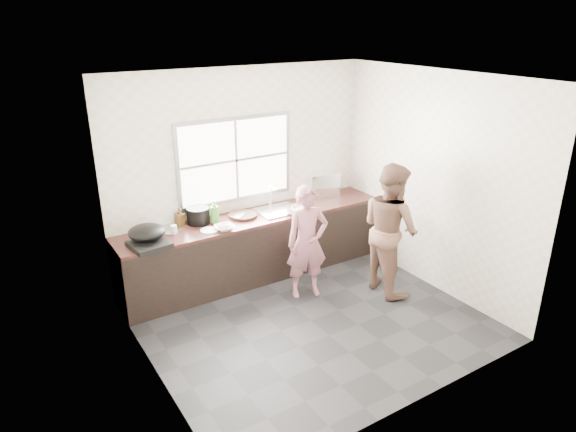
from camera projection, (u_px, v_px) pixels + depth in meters
floor at (311, 321)px, 5.89m from camera, size 3.60×3.20×0.01m
ceiling at (315, 78)px, 4.90m from camera, size 3.60×3.20×0.01m
wall_back at (242, 173)px, 6.66m from camera, size 3.60×0.01×2.70m
wall_left at (144, 249)px, 4.49m from camera, size 0.01×3.20×2.70m
wall_right at (434, 183)px, 6.29m from camera, size 0.01×3.20×2.70m
wall_front at (427, 270)px, 4.13m from camera, size 3.60×0.01×2.70m
cabinet at (256, 248)px, 6.75m from camera, size 3.60×0.62×0.82m
countertop at (255, 217)px, 6.59m from camera, size 3.60×0.64×0.04m
sink at (278, 210)px, 6.76m from camera, size 0.55×0.45×0.02m
faucet at (270, 196)px, 6.86m from camera, size 0.02×0.02×0.30m
window_frame at (235, 160)px, 6.52m from camera, size 1.60×0.05×1.10m
window_glazing at (236, 160)px, 6.50m from camera, size 1.50×0.01×1.00m
woman at (307, 246)px, 6.21m from camera, size 0.55×0.44×1.32m
person_side at (390, 228)px, 6.29m from camera, size 0.69×0.85×1.65m
cutting_board at (243, 216)px, 6.55m from camera, size 0.45×0.45×0.04m
cleaver at (239, 215)px, 6.49m from camera, size 0.23×0.21×0.01m
bowl_mince at (224, 228)px, 6.15m from camera, size 0.25×0.25×0.06m
bowl_crabs at (301, 210)px, 6.69m from camera, size 0.23×0.23×0.07m
bowl_held at (293, 212)px, 6.63m from camera, size 0.28×0.28×0.07m
black_pot at (198, 216)px, 6.32m from camera, size 0.32×0.32×0.20m
plate_food at (209, 230)px, 6.12m from camera, size 0.28×0.28×0.02m
bottle_green at (215, 212)px, 6.31m from camera, size 0.12×0.12×0.30m
bottle_brown_tall at (180, 217)px, 6.27m from camera, size 0.11×0.11×0.20m
bottle_brown_short at (199, 215)px, 6.41m from camera, size 0.14×0.14×0.15m
glass_jar at (174, 230)px, 6.03m from camera, size 0.09×0.09×0.10m
burner at (149, 245)px, 5.69m from camera, size 0.45×0.45×0.06m
wok at (147, 232)px, 5.74m from camera, size 0.48×0.48×0.16m
dish_rack at (321, 184)px, 7.31m from camera, size 0.48×0.37×0.34m
pot_lid_left at (171, 231)px, 6.12m from camera, size 0.34×0.34×0.01m
pot_lid_right at (164, 228)px, 6.21m from camera, size 0.33×0.33×0.01m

